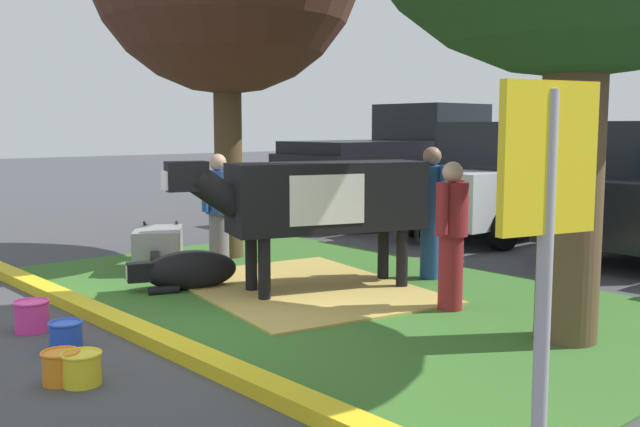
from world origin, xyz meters
TOP-DOWN VIEW (x-y plane):
  - ground_plane at (0.00, 0.00)m, footprint 80.00×80.00m
  - grass_island at (-0.17, 2.04)m, footprint 8.02×4.80m
  - curb_yellow at (-0.17, -0.51)m, footprint 9.22×0.24m
  - hay_bedding at (-0.58, 1.87)m, footprint 3.59×2.96m
  - cow_holstein at (-0.37, 1.97)m, footprint 1.45×3.04m
  - calf_lying at (-1.48, 0.87)m, footprint 0.84×1.33m
  - person_handler at (-2.02, 1.67)m, footprint 0.34×0.53m
  - person_visitor_near at (0.04, 3.49)m, footprint 0.52×0.34m
  - person_visitor_far at (1.21, 2.42)m, footprint 0.34×0.51m
  - wheelbarrow at (-2.72, 1.16)m, footprint 1.48×1.21m
  - parking_sign at (4.46, -1.19)m, footprint 0.16×0.43m
  - bucket_pink at (-0.96, -1.17)m, footprint 0.34×0.34m
  - bucket_blue at (-0.16, -1.17)m, footprint 0.30×0.30m
  - bucket_orange at (0.61, -1.52)m, footprint 0.29×0.29m
  - bucket_yellow at (0.75, -1.42)m, footprint 0.31×0.31m
  - pickup_truck_maroon at (-4.32, 7.84)m, footprint 2.28×5.43m
  - hatchback_white at (-1.52, 7.51)m, footprint 2.07×4.43m

SIDE VIEW (x-z plane):
  - ground_plane at x=0.00m, z-range 0.00..0.00m
  - grass_island at x=-0.17m, z-range 0.00..0.02m
  - hay_bedding at x=-0.58m, z-range 0.01..0.04m
  - curb_yellow at x=-0.17m, z-range 0.00..0.12m
  - bucket_yellow at x=0.75m, z-range 0.01..0.26m
  - bucket_orange at x=0.61m, z-range 0.01..0.26m
  - bucket_blue at x=-0.16m, z-range 0.01..0.26m
  - bucket_pink at x=-0.96m, z-range 0.01..0.31m
  - calf_lying at x=-1.48m, z-range 0.00..0.48m
  - wheelbarrow at x=-2.72m, z-range 0.07..0.70m
  - person_visitor_far at x=1.21m, z-range 0.06..1.64m
  - person_handler at x=-2.02m, z-range 0.06..1.65m
  - person_visitor_near at x=0.04m, z-range 0.07..1.76m
  - hatchback_white at x=-1.52m, z-range -0.03..1.99m
  - pickup_truck_maroon at x=-4.32m, z-range -0.10..2.32m
  - cow_holstein at x=-0.37m, z-range 0.33..1.90m
  - parking_sign at x=4.46m, z-range 0.43..2.54m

